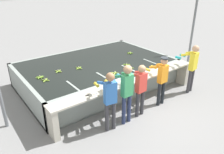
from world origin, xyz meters
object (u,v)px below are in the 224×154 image
at_px(banana_bunch_floating_6, 45,80).
at_px(knife_0, 162,70).
at_px(worker_4, 192,64).
at_px(banana_bunch_floating_0, 40,77).
at_px(worker_0, 110,96).
at_px(banana_bunch_floating_5, 127,65).
at_px(worker_2, 140,86).
at_px(worker_1, 126,89).
at_px(banana_bunch_floating_2, 79,68).
at_px(support_post_right, 192,36).
at_px(banana_bunch_floating_4, 115,73).
at_px(knife_1, 90,95).
at_px(banana_bunch_floating_3, 130,68).
at_px(banana_bunch_floating_7, 130,53).
at_px(banana_bunch_floating_1, 58,71).
at_px(worker_3, 162,77).

bearing_deg(banana_bunch_floating_6, knife_0, -24.71).
xyz_separation_m(worker_4, banana_bunch_floating_0, (-4.49, 2.42, -0.13)).
xyz_separation_m(worker_0, banana_bunch_floating_5, (1.96, 1.63, -0.09)).
xyz_separation_m(worker_2, banana_bunch_floating_5, (0.87, 1.60, -0.04)).
relative_size(worker_0, worker_4, 0.97).
distance_m(worker_1, banana_bunch_floating_2, 2.39).
bearing_deg(worker_1, banana_bunch_floating_2, 92.94).
height_order(worker_0, support_post_right, support_post_right).
xyz_separation_m(worker_0, worker_4, (3.56, 0.02, 0.04)).
distance_m(worker_4, banana_bunch_floating_0, 5.11).
height_order(worker_2, banana_bunch_floating_0, worker_2).
xyz_separation_m(worker_1, banana_bunch_floating_6, (-1.42, 2.14, -0.14)).
bearing_deg(banana_bunch_floating_6, banana_bunch_floating_2, 10.87).
bearing_deg(banana_bunch_floating_2, banana_bunch_floating_5, -25.85).
relative_size(banana_bunch_floating_4, knife_1, 0.67).
xyz_separation_m(worker_4, banana_bunch_floating_3, (-1.72, 1.29, -0.13)).
bearing_deg(banana_bunch_floating_7, worker_1, -133.02).
distance_m(knife_0, knife_1, 2.86).
bearing_deg(banana_bunch_floating_2, worker_0, -100.07).
bearing_deg(banana_bunch_floating_1, banana_bunch_floating_3, -30.26).
bearing_deg(banana_bunch_floating_5, banana_bunch_floating_4, -156.66).
distance_m(banana_bunch_floating_4, knife_1, 1.61).
height_order(worker_0, banana_bunch_floating_4, worker_0).
bearing_deg(knife_1, banana_bunch_floating_6, 111.05).
height_order(banana_bunch_floating_0, banana_bunch_floating_5, same).
bearing_deg(knife_0, worker_3, -139.16).
xyz_separation_m(worker_1, banana_bunch_floating_1, (-0.81, 2.55, -0.14)).
distance_m(banana_bunch_floating_7, knife_1, 3.78).
bearing_deg(banana_bunch_floating_7, banana_bunch_floating_6, -173.65).
distance_m(banana_bunch_floating_2, knife_0, 2.85).
bearing_deg(banana_bunch_floating_7, knife_0, -99.62).
xyz_separation_m(worker_4, support_post_right, (1.52, 1.16, 0.55)).
bearing_deg(knife_1, banana_bunch_floating_5, 26.02).
distance_m(worker_4, knife_1, 3.87).
relative_size(worker_3, banana_bunch_floating_6, 7.07).
bearing_deg(banana_bunch_floating_2, worker_3, -54.51).
relative_size(banana_bunch_floating_3, knife_1, 0.79).
relative_size(banana_bunch_floating_0, banana_bunch_floating_5, 1.19).
bearing_deg(banana_bunch_floating_0, knife_0, -28.49).
relative_size(banana_bunch_floating_1, banana_bunch_floating_3, 0.94).
bearing_deg(banana_bunch_floating_7, worker_0, -139.03).
distance_m(banana_bunch_floating_0, banana_bunch_floating_6, 0.32).
bearing_deg(banana_bunch_floating_1, banana_bunch_floating_2, -12.98).
bearing_deg(worker_0, banana_bunch_floating_4, 47.82).
xyz_separation_m(worker_0, banana_bunch_floating_2, (0.42, 2.37, -0.09)).
height_order(worker_3, banana_bunch_floating_7, worker_3).
height_order(banana_bunch_floating_0, banana_bunch_floating_2, same).
xyz_separation_m(worker_4, banana_bunch_floating_7, (-0.63, 2.53, -0.13)).
xyz_separation_m(banana_bunch_floating_4, banana_bunch_floating_7, (1.77, 1.27, -0.00)).
bearing_deg(support_post_right, worker_1, -165.29).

